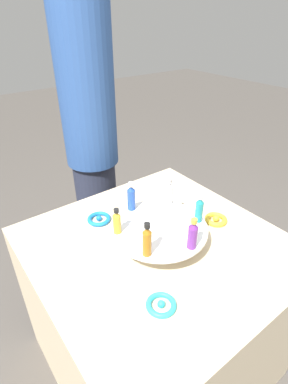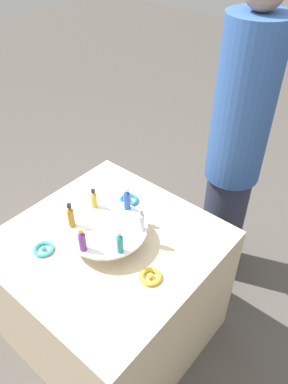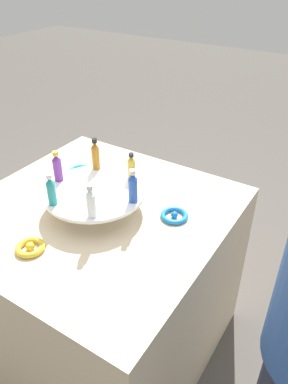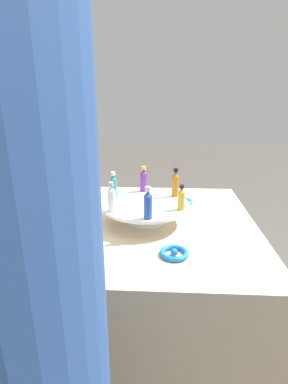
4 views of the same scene
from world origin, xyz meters
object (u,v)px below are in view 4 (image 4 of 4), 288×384
Objects in this scene: bottle_purple at (144,180)px; ribbon_bow_gold at (81,214)px; display_stand at (145,208)px; bottle_clear at (112,198)px; bottle_amber at (175,184)px; ribbon_bow_teal at (183,201)px; ribbon_bow_blue at (174,253)px; person_figure at (7,366)px; bottle_gold at (181,198)px; bottle_blue at (148,204)px; bottle_teal at (113,186)px.

bottle_purple is 0.31m from ribbon_bow_gold.
bottle_clear reaches higher than display_stand.
bottle_amber is (-0.09, 0.12, 0.08)m from display_stand.
bottle_clear is at bearing -23.95° from bottle_purple.
ribbon_bow_blue is at bearing -7.56° from ribbon_bow_teal.
bottle_clear is 1.18× the size of ribbon_bow_blue.
ribbon_bow_teal is at bearing -6.55° from person_figure.
ribbon_bow_teal is at bearing 136.72° from bottle_clear.
ribbon_bow_blue is (0.26, 0.11, -0.05)m from display_stand.
bottle_purple is 0.96m from person_figure.
bottle_purple is 0.26m from bottle_clear.
bottle_blue is at bearing -53.95° from bottle_gold.
display_stand is 0.17m from bottle_teal.
bottle_amber reaches higher than bottle_gold.
bottle_teal is 0.19m from ribbon_bow_gold.
bottle_amber is at bearing -173.95° from bottle_gold.
bottle_teal is at bearing -113.95° from bottle_gold.
bottle_gold is at bearing 66.05° from bottle_teal.
ribbon_bow_blue is (0.17, 0.23, -0.12)m from bottle_clear.
bottle_gold is 1.03× the size of ribbon_bow_blue.
bottle_blue is at bearing -23.95° from bottle_amber.
bottle_blue reaches higher than ribbon_bow_gold.
ribbon_bow_teal is at bearing 142.44° from display_stand.
ribbon_bow_gold is at bearing -97.56° from display_stand.
bottle_clear is at bearing -43.28° from ribbon_bow_teal.
bottle_blue is 1.23× the size of ribbon_bow_blue.
bottle_blue is (0.15, 0.02, 0.07)m from display_stand.
display_stand is 3.11× the size of bottle_clear.
bottle_gold is 1.08× the size of ribbon_bow_teal.
bottle_gold is at bearing 126.05° from bottle_blue.
bottle_purple is 1.02× the size of bottle_teal.
bottle_clear is (0.24, -0.10, -0.00)m from bottle_purple.
bottle_teal is 1.16× the size of ribbon_bow_blue.
bottle_blue is 1.20× the size of bottle_gold.
ribbon_bow_teal is (-0.22, 0.17, -0.05)m from display_stand.
bottle_gold is at bearing 171.09° from ribbon_bow_blue.
bottle_purple is at bearing 126.05° from bottle_teal.
bottle_gold reaches higher than ribbon_bow_teal.
ribbon_bow_blue is at bearing 52.44° from ribbon_bow_gold.
ribbon_bow_teal is (-0.07, 0.18, -0.12)m from bottle_purple.
bottle_teal is at bearing -113.95° from display_stand.
bottle_clear is at bearing -53.95° from bottle_amber.
bottle_blue reaches higher than ribbon_bow_teal.
bottle_amber reaches higher than ribbon_bow_gold.
bottle_blue is 0.19m from ribbon_bow_blue.
bottle_purple is at bearing -113.95° from bottle_amber.
ribbon_bow_gold is (0.11, -0.26, -0.12)m from bottle_purple.
bottle_blue is at bearing 57.52° from ribbon_bow_gold.
bottle_gold is 0.06× the size of person_figure.
bottle_blue is (0.21, 0.15, 0.00)m from bottle_teal.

